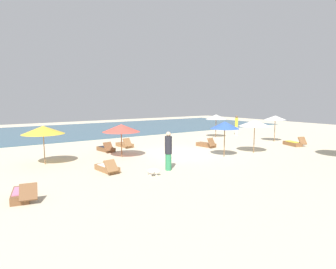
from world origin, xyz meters
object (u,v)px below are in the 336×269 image
at_px(umbrella_1, 121,128).
at_px(umbrella_3, 255,123).
at_px(lounger_2, 206,144).
at_px(lounger_1, 293,143).
at_px(umbrella_5, 216,117).
at_px(person_1, 168,151).
at_px(lounger_3, 22,194).
at_px(lounger_5, 106,149).
at_px(dog, 154,172).
at_px(person_0, 236,125).
at_px(lounger_4, 125,145).
at_px(umbrella_2, 275,118).
at_px(umbrella_0, 43,130).
at_px(umbrella_4, 225,125).
at_px(lounger_0, 107,168).

height_order(umbrella_1, umbrella_3, umbrella_3).
bearing_deg(lounger_2, lounger_1, -30.21).
xyz_separation_m(umbrella_5, person_1, (-10.65, -7.62, -0.90)).
xyz_separation_m(lounger_3, person_1, (6.71, 0.45, 0.82)).
bearing_deg(lounger_5, dog, -94.50).
distance_m(lounger_5, person_0, 14.00).
bearing_deg(person_0, lounger_4, -179.73).
height_order(umbrella_2, lounger_2, umbrella_2).
bearing_deg(person_1, umbrella_0, 134.67).
xyz_separation_m(lounger_1, lounger_5, (-12.75, 5.89, -0.00)).
relative_size(umbrella_1, dog, 3.41).
xyz_separation_m(lounger_3, dog, (5.58, 0.05, -0.00)).
bearing_deg(lounger_2, person_0, 26.00).
bearing_deg(umbrella_2, umbrella_0, 173.30).
relative_size(umbrella_5, person_1, 1.08).
bearing_deg(lounger_3, lounger_4, 44.96).
bearing_deg(lounger_1, umbrella_3, -178.26).
distance_m(umbrella_1, lounger_2, 7.06).
bearing_deg(lounger_1, umbrella_2, 74.16).
bearing_deg(umbrella_1, person_0, 13.25).
height_order(umbrella_5, lounger_1, umbrella_5).
relative_size(umbrella_0, lounger_4, 1.30).
height_order(umbrella_4, dog, umbrella_4).
bearing_deg(lounger_0, lounger_4, 57.08).
bearing_deg(person_1, lounger_3, -176.13).
height_order(umbrella_5, dog, umbrella_5).
distance_m(umbrella_2, lounger_5, 13.99).
distance_m(umbrella_2, person_0, 4.87).
bearing_deg(umbrella_5, umbrella_2, -66.16).
xyz_separation_m(lounger_4, dog, (-2.39, -7.91, 0.00)).
bearing_deg(dog, umbrella_2, 13.14).
relative_size(lounger_1, lounger_2, 1.03).
distance_m(umbrella_1, person_0, 14.29).
bearing_deg(umbrella_2, umbrella_4, -165.80).
xyz_separation_m(umbrella_1, person_0, (13.89, 3.27, -0.80)).
height_order(umbrella_1, lounger_5, umbrella_1).
xyz_separation_m(umbrella_3, dog, (-8.47, -1.00, -1.81)).
bearing_deg(lounger_0, lounger_5, 68.16).
height_order(umbrella_2, lounger_1, umbrella_2).
distance_m(umbrella_1, umbrella_4, 6.35).
xyz_separation_m(umbrella_4, lounger_5, (-5.37, 5.81, -1.79)).
height_order(umbrella_3, dog, umbrella_3).
height_order(person_1, dog, person_1).
distance_m(lounger_1, dog, 13.35).
distance_m(umbrella_0, dog, 6.71).
relative_size(lounger_2, lounger_5, 0.98).
height_order(person_0, person_1, person_1).
bearing_deg(umbrella_3, umbrella_4, 174.98).
height_order(lounger_0, person_1, person_1).
xyz_separation_m(person_0, person_1, (-13.36, -7.57, -0.01)).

